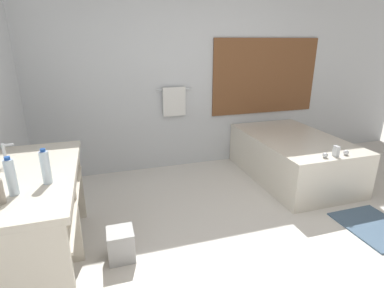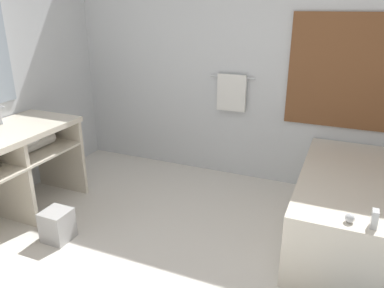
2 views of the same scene
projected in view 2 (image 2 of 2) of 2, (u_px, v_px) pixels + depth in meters
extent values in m
cube|color=silver|center=(263.00, 59.00, 3.90)|extent=(7.40, 0.06, 2.70)
cube|color=brown|center=(382.00, 75.00, 3.47)|extent=(1.70, 0.02, 1.10)
cylinder|color=silver|center=(232.00, 77.00, 4.02)|extent=(0.50, 0.02, 0.02)
cube|color=white|center=(232.00, 93.00, 4.07)|extent=(0.32, 0.04, 0.40)
cube|color=beige|center=(2.00, 163.00, 3.30)|extent=(0.64, 1.36, 0.02)
cylinder|color=white|center=(18.00, 134.00, 3.41)|extent=(0.35, 0.35, 0.15)
cube|color=beige|center=(6.00, 181.00, 3.36)|extent=(0.62, 0.04, 0.80)
cube|color=beige|center=(60.00, 154.00, 3.96)|extent=(0.62, 0.04, 0.80)
cylinder|color=white|center=(36.00, 142.00, 3.56)|extent=(0.13, 0.39, 0.13)
cylinder|color=silver|center=(2.00, 123.00, 3.45)|extent=(0.04, 0.04, 0.02)
cylinder|color=silver|center=(0.00, 114.00, 3.42)|extent=(0.02, 0.02, 0.16)
cube|color=silver|center=(2.00, 107.00, 3.38)|extent=(0.07, 0.01, 0.01)
cube|color=silver|center=(365.00, 210.00, 3.09)|extent=(1.07, 1.69, 0.57)
ellipsoid|color=white|center=(367.00, 196.00, 3.05)|extent=(0.77, 1.22, 0.30)
cube|color=silver|center=(374.00, 219.00, 2.33)|extent=(0.04, 0.07, 0.12)
sphere|color=silver|center=(350.00, 218.00, 2.39)|extent=(0.06, 0.06, 0.06)
cube|color=#B2B2B2|center=(57.00, 225.00, 3.16)|extent=(0.22, 0.22, 0.27)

